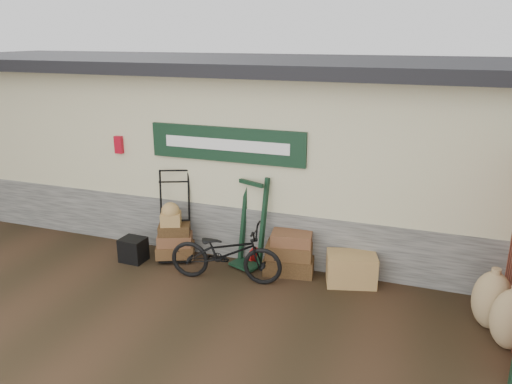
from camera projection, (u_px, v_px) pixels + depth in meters
ground at (222, 286)px, 7.48m from camera, size 80.00×80.00×0.00m
station_building at (278, 144)px, 9.44m from camera, size 14.40×4.10×3.20m
porter_trolley at (175, 214)px, 8.30m from camera, size 0.91×0.81×1.50m
green_barrow at (251, 222)px, 7.96m from camera, size 0.66×0.62×1.48m
suitcase_stack at (289, 252)px, 7.82m from camera, size 0.84×0.60×0.69m
wicker_hamper at (351, 269)px, 7.50m from camera, size 0.83×0.65×0.48m
black_trunk at (133, 250)px, 8.27m from camera, size 0.41×0.36×0.40m
bicycle at (226, 250)px, 7.52m from camera, size 0.84×1.80×1.01m
burlap_sack_left at (492, 300)px, 6.31m from camera, size 0.60×0.55×0.78m
burlap_sack_right at (511, 320)px, 5.90m from camera, size 0.54×0.47×0.77m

